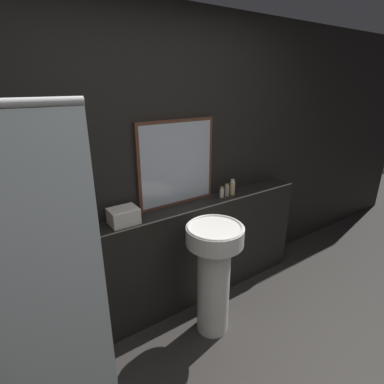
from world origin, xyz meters
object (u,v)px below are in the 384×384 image
Objects in this scene: pedestal_sink at (214,269)px; shampoo_bottle at (222,192)px; conditioner_bottle at (227,190)px; lotion_bottle at (232,188)px; towel_stack at (124,216)px; mirror at (177,164)px.

pedestal_sink is 9.46× the size of shampoo_bottle.
conditioner_bottle is 0.77× the size of lotion_bottle.
pedestal_sink is 0.82m from lotion_bottle.
pedestal_sink is at bearing -142.10° from lotion_bottle.
lotion_bottle is (0.54, 0.42, 0.44)m from pedestal_sink.
pedestal_sink is at bearing -38.18° from towel_stack.
mirror is at bearing 10.66° from towel_stack.
towel_stack reaches higher than pedestal_sink.
pedestal_sink is 0.81m from towel_stack.
mirror is at bearing 169.56° from lotion_bottle.
lotion_bottle is at bearing -10.44° from mirror.
shampoo_bottle is at bearing -180.00° from conditioner_bottle.
towel_stack is 0.95m from shampoo_bottle.
mirror is 0.62m from towel_stack.
shampoo_bottle is 0.13m from lotion_bottle.
lotion_bottle is at bearing 0.00° from shampoo_bottle.
towel_stack is 1.01m from conditioner_bottle.
mirror reaches higher than pedestal_sink.
mirror reaches higher than conditioner_bottle.
towel_stack is 2.09× the size of shampoo_bottle.
conditioner_bottle is at bearing 0.00° from shampoo_bottle.
mirror is 3.40× the size of towel_stack.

